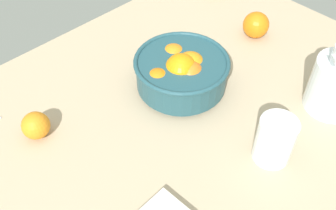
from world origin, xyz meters
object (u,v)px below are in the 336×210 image
at_px(juice_glass, 274,141).
at_px(loose_orange_3, 256,25).
at_px(fruit_bowl, 181,72).
at_px(juice_pitcher, 336,86).
at_px(loose_orange_2, 36,125).

bearing_deg(juice_glass, loose_orange_3, 41.73).
distance_m(fruit_bowl, loose_orange_3, 0.34).
relative_size(juice_pitcher, juice_glass, 1.68).
xyz_separation_m(juice_pitcher, loose_orange_2, (-0.60, 0.45, -0.03)).
bearing_deg(juice_pitcher, juice_glass, 177.53).
xyz_separation_m(fruit_bowl, juice_glass, (-0.01, -0.31, -0.00)).
distance_m(fruit_bowl, juice_pitcher, 0.40).
height_order(fruit_bowl, juice_pitcher, juice_pitcher).
bearing_deg(loose_orange_3, juice_pitcher, -107.85).
distance_m(fruit_bowl, juice_glass, 0.31).
relative_size(juice_pitcher, loose_orange_3, 2.39).
bearing_deg(juice_glass, loose_orange_2, 129.35).
bearing_deg(loose_orange_3, loose_orange_2, 170.22).
bearing_deg(juice_pitcher, loose_orange_2, 143.55).
height_order(juice_pitcher, juice_glass, juice_pitcher).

